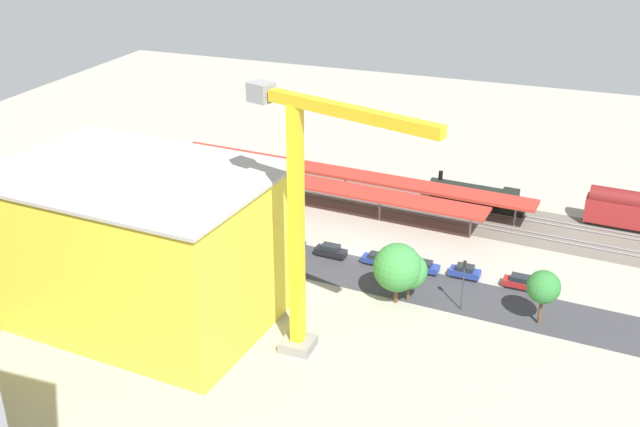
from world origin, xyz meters
TOP-DOWN VIEW (x-y plane):
  - ground_plane at (0.00, 0.00)m, footprint 205.47×205.47m
  - rail_bed at (0.00, -19.80)m, footprint 129.08×23.26m
  - street_asphalt at (0.00, 4.93)m, footprint 128.73×18.71m
  - track_rails at (0.00, -19.80)m, footprint 128.06×16.86m
  - platform_canopy_near at (6.83, -12.72)m, footprint 48.39×8.79m
  - platform_canopy_far at (7.95, -19.74)m, footprint 63.31×9.26m
  - locomotive at (-13.73, -22.57)m, footprint 15.68×4.02m
  - parked_car_0 at (-23.68, 1.34)m, footprint 4.44×2.03m
  - parked_car_1 at (-16.40, 1.14)m, footprint 4.19×1.99m
  - parked_car_2 at (-10.62, 1.58)m, footprint 4.73×2.00m
  - parked_car_3 at (-4.33, 1.78)m, footprint 4.52×2.09m
  - parked_car_4 at (2.58, 1.90)m, footprint 4.66×1.98m
  - parked_car_5 at (8.91, 1.50)m, footprint 4.24×2.25m
  - parked_car_6 at (15.86, 1.68)m, footprint 4.83×2.03m
  - parked_car_7 at (22.10, 1.49)m, footprint 4.75×2.15m
  - construction_building at (19.19, 23.59)m, footprint 33.61×24.68m
  - construction_roof_slab at (19.19, 23.59)m, footprint 34.25×25.32m
  - tower_crane at (-3.07, 24.87)m, footprint 21.98×8.29m
  - box_truck_0 at (15.33, 7.66)m, footprint 10.20×2.86m
  - street_tree_0 at (-27.00, 9.16)m, footprint 4.05×4.05m
  - street_tree_1 at (-9.47, 10.61)m, footprint 6.15×6.15m
  - street_tree_2 at (-10.74, 9.58)m, footprint 4.64×4.64m
  - street_tree_3 at (37.59, 9.98)m, footprint 4.06×4.06m
  - traffic_light at (-17.55, 9.43)m, footprint 0.50×0.36m

SIDE VIEW (x-z plane):
  - ground_plane at x=0.00m, z-range 0.00..0.00m
  - rail_bed at x=0.00m, z-range 0.00..0.01m
  - street_asphalt at x=0.00m, z-range 0.00..0.01m
  - track_rails at x=0.00m, z-range 0.12..0.24m
  - parked_car_7 at x=22.10m, z-range -0.08..1.45m
  - parked_car_3 at x=-4.33m, z-range -0.08..1.48m
  - parked_car_2 at x=-10.62m, z-range -0.08..1.51m
  - parked_car_5 at x=8.91m, z-range -0.08..1.55m
  - parked_car_6 at x=15.86m, z-range -0.10..1.64m
  - parked_car_0 at x=-23.68m, z-range -0.11..1.67m
  - parked_car_1 at x=-16.40m, z-range -0.10..1.68m
  - parked_car_4 at x=2.58m, z-range -0.10..1.70m
  - box_truck_0 at x=15.33m, z-range -0.01..3.40m
  - locomotive at x=-13.73m, z-range -0.72..4.53m
  - platform_canopy_far at x=7.95m, z-range 1.80..5.93m
  - platform_canopy_near at x=6.83m, z-range 1.99..6.38m
  - street_tree_2 at x=-10.74m, z-range 0.94..7.50m
  - traffic_light at x=-17.55m, z-range 1.09..7.95m
  - street_tree_1 at x=-9.47m, z-range 0.95..9.03m
  - street_tree_0 at x=-27.00m, z-range 1.48..8.55m
  - street_tree_3 at x=37.59m, z-range 1.56..8.86m
  - construction_building at x=19.19m, z-range 0.00..18.09m
  - tower_crane at x=-3.07m, z-range 2.45..32.92m
  - construction_roof_slab at x=19.19m, z-range 18.09..18.49m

